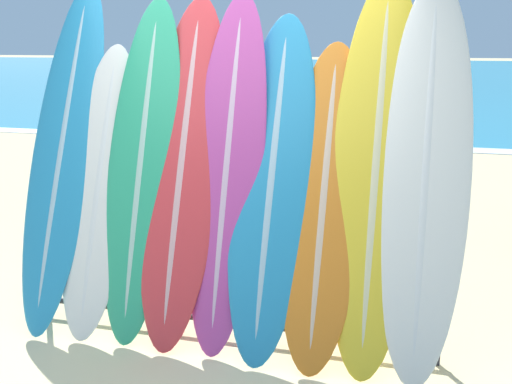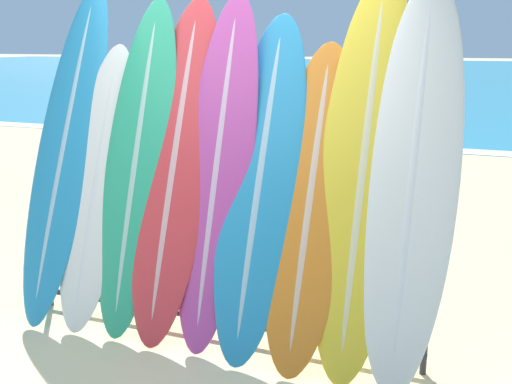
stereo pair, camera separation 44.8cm
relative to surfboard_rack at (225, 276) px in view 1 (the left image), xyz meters
The scene contains 12 objects.
ground_plane 0.57m from the surfboard_rack, 114.07° to the right, with size 160.00×160.00×0.00m, color beige.
ocean_water 37.50m from the surfboard_rack, 90.21° to the left, with size 120.00×60.00×0.01m.
surfboard_rack is the anchor object (origin of this frame).
surfboard_slot_0 1.48m from the surfboard_rack, behind, with size 0.50×1.11×2.45m.
surfboard_slot_1 1.08m from the surfboard_rack, behind, with size 0.51×0.83×1.99m.
surfboard_slot_2 0.94m from the surfboard_rack, behind, with size 0.51×0.88×2.31m.
surfboard_slot_3 0.78m from the surfboard_rack, 163.49° to the left, with size 0.56×0.97×2.32m.
surfboard_slot_4 0.72m from the surfboard_rack, 93.97° to the left, with size 0.50×0.86×2.33m.
surfboard_slot_5 0.72m from the surfboard_rack, 16.28° to the left, with size 0.55×0.99×2.19m.
surfboard_slot_6 0.85m from the surfboard_rack, ahead, with size 0.53×0.92×2.01m.
surfboard_slot_7 1.23m from the surfboard_rack, ahead, with size 0.56×1.02×2.44m.
surfboard_slot_8 1.47m from the surfboard_rack, ahead, with size 0.54×1.03×2.42m.
Camera 1 is at (1.33, -3.29, 1.99)m, focal length 42.00 mm.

